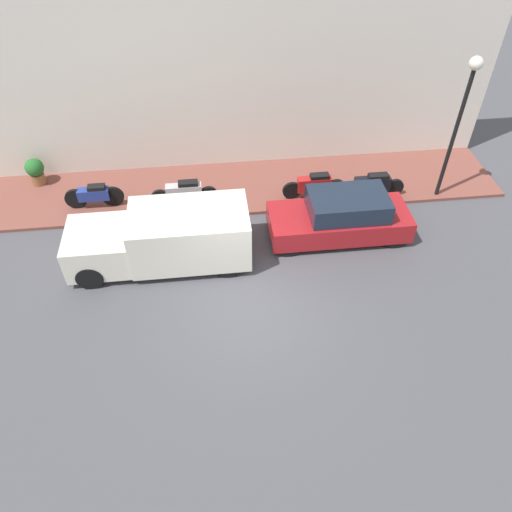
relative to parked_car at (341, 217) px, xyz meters
The scene contains 11 objects.
ground_plane 4.00m from the parked_car, 131.41° to the left, with size 60.00×60.00×0.00m, color #47474C.
sidewalk 4.03m from the parked_car, 48.03° to the left, with size 2.87×17.45×0.10m.
building_facade 6.04m from the parked_car, 34.87° to the left, with size 0.30×17.45×7.58m.
parked_car is the anchor object (origin of this frame).
delivery_van 5.09m from the parked_car, 95.92° to the left, with size 1.81×4.86×1.63m.
motorcycle_blue 7.53m from the parked_car, 73.89° to the left, with size 0.30×1.79×0.77m.
motorcycle_black 2.16m from the parked_car, 41.11° to the right, with size 0.30×2.10×0.81m.
motorcycle_red 1.86m from the parked_car, 12.38° to the left, with size 0.30×2.00×0.83m.
scooter_silver 4.88m from the parked_car, 66.52° to the left, with size 0.30×2.06×0.79m.
streetlamp 4.63m from the parked_car, 67.27° to the right, with size 0.38×0.38×4.44m.
potted_plant 9.93m from the parked_car, 68.92° to the left, with size 0.59×0.59×0.91m.
Camera 1 is at (-8.21, 0.76, 9.70)m, focal length 35.00 mm.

